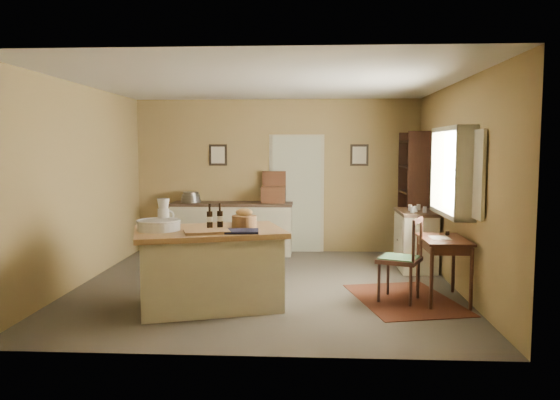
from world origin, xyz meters
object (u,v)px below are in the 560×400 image
Objects in this scene: writing_desk at (444,246)px; right_cabinet at (416,239)px; sideboard at (233,226)px; work_island at (209,266)px; shelving_unit at (416,196)px; desk_chair at (399,260)px.

right_cabinet is (-0.00, 1.73, -0.21)m from writing_desk.
sideboard reaches higher than writing_desk.
sideboard is 3.14m from right_cabinet.
shelving_unit is (2.94, 3.00, 0.57)m from work_island.
sideboard is (-0.17, 3.20, -0.00)m from work_island.
work_island is 4.24m from shelving_unit.
sideboard is 1.00× the size of shelving_unit.
desk_chair is 2.78m from shelving_unit.
sideboard is 2.13× the size of right_cabinet.
writing_desk is 2.63m from shelving_unit.
right_cabinet is 0.47× the size of shelving_unit.
sideboard is at bearing 176.32° from shelving_unit.
shelving_unit is at bearing 28.36° from work_island.
sideboard is 3.73m from desk_chair.
writing_desk is 0.41× the size of shelving_unit.
sideboard is at bearing 136.60° from writing_desk.
writing_desk is 0.86× the size of desk_chair.
right_cabinet reaches higher than writing_desk.
right_cabinet is (0.53, 1.77, -0.04)m from desk_chair.
work_island reaches higher than writing_desk.
writing_desk is at bearing -89.99° from right_cabinet.
desk_chair is at bearing -104.61° from shelving_unit.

